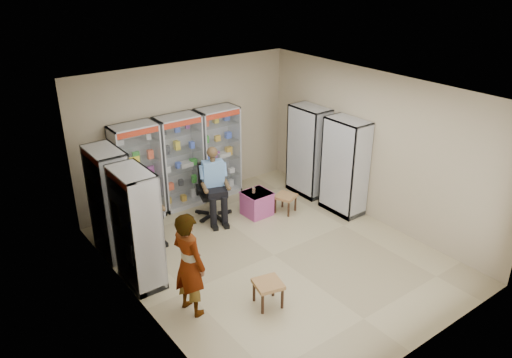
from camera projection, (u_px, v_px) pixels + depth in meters
floor at (274, 255)px, 9.00m from camera, size 6.00×6.00×0.00m
room_shell at (276, 154)px, 8.19m from camera, size 5.02×6.02×3.01m
cabinet_back_left at (137, 173)px, 9.87m from camera, size 0.90×0.50×2.00m
cabinet_back_mid at (180, 162)px, 10.39m from camera, size 0.90×0.50×2.00m
cabinet_back_right at (218, 152)px, 10.91m from camera, size 0.90×0.50×2.00m
cabinet_right_far at (308, 151)px, 10.97m from camera, size 0.90×0.50×2.00m
cabinet_right_near at (345, 167)px, 10.17m from camera, size 0.90×0.50×2.00m
cabinet_left_far at (110, 203)px, 8.69m from camera, size 0.90×0.50×2.00m
cabinet_left_near at (137, 228)px, 7.88m from camera, size 0.90×0.50×2.00m
wooden_chair at (144, 214)px, 9.42m from camera, size 0.42×0.42×0.94m
seated_customer at (144, 206)px, 9.30m from camera, size 0.44×0.60×1.34m
office_chair at (212, 191)px, 10.11m from camera, size 0.78×0.78×1.14m
seated_shopkeeper at (213, 185)px, 10.01m from camera, size 0.66×0.78×1.45m
pink_trunk at (257, 203)px, 10.31m from camera, size 0.53×0.52×0.50m
tea_glass at (254, 190)px, 10.18m from camera, size 0.07×0.07×0.10m
woven_stool_a at (285, 203)px, 10.43m from camera, size 0.50×0.50×0.39m
woven_stool_b at (268, 293)px, 7.66m from camera, size 0.49×0.49×0.41m
standing_man at (189, 264)px, 7.28m from camera, size 0.51×0.67×1.66m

